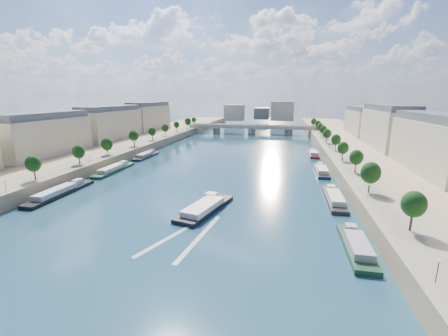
% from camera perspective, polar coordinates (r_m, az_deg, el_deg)
% --- Properties ---
extents(ground, '(700.00, 700.00, 0.00)m').
position_cam_1_polar(ground, '(147.64, -0.08, 0.64)').
color(ground, '#0C2837').
rests_on(ground, ground).
extents(quay_left, '(44.00, 520.00, 5.00)m').
position_cam_1_polar(quay_left, '(176.00, -23.73, 2.43)').
color(quay_left, '#9E8460').
rests_on(quay_left, ground).
extents(quay_right, '(44.00, 520.00, 5.00)m').
position_cam_1_polar(quay_right, '(150.57, 27.86, 0.28)').
color(quay_right, '#9E8460').
rests_on(quay_right, ground).
extents(pave_left, '(14.00, 520.00, 0.10)m').
position_cam_1_polar(pave_left, '(167.41, -19.59, 3.16)').
color(pave_left, gray).
rests_on(pave_left, quay_left).
extents(pave_right, '(14.00, 520.00, 0.10)m').
position_cam_1_polar(pave_right, '(146.47, 22.34, 1.53)').
color(pave_right, gray).
rests_on(pave_right, quay_right).
extents(trees_left, '(4.80, 268.80, 8.26)m').
position_cam_1_polar(trees_left, '(167.27, -18.80, 5.10)').
color(trees_left, '#382B1E').
rests_on(trees_left, ground).
extents(trees_right, '(4.80, 268.80, 8.26)m').
position_cam_1_polar(trees_right, '(154.88, 21.14, 4.29)').
color(trees_right, '#382B1E').
rests_on(trees_right, ground).
extents(lamps_left, '(0.36, 200.36, 4.28)m').
position_cam_1_polar(lamps_left, '(156.23, -20.12, 3.44)').
color(lamps_left, black).
rests_on(lamps_left, ground).
extents(lamps_right, '(0.36, 200.36, 4.28)m').
position_cam_1_polar(lamps_right, '(150.03, 20.41, 3.03)').
color(lamps_right, black).
rests_on(lamps_right, ground).
extents(buildings_left, '(16.00, 226.00, 23.20)m').
position_cam_1_polar(buildings_left, '(191.41, -25.29, 7.32)').
color(buildings_left, '#B8AA8E').
rests_on(buildings_left, ground).
extents(buildings_right, '(16.00, 226.00, 23.20)m').
position_cam_1_polar(buildings_right, '(163.81, 31.64, 5.76)').
color(buildings_right, '#B8AA8E').
rests_on(buildings_right, ground).
extents(skyline, '(79.00, 42.00, 22.00)m').
position_cam_1_polar(skyline, '(361.88, 7.53, 10.55)').
color(skyline, '#B8AA8E').
rests_on(skyline, ground).
extents(bridge, '(112.00, 12.00, 8.15)m').
position_cam_1_polar(bridge, '(269.04, 5.31, 7.55)').
color(bridge, '#C1B79E').
rests_on(bridge, ground).
extents(tour_barge, '(12.96, 25.66, 3.56)m').
position_cam_1_polar(tour_barge, '(89.20, -3.65, -7.59)').
color(tour_barge, black).
rests_on(tour_barge, ground).
extents(wake, '(13.96, 25.94, 0.04)m').
position_cam_1_polar(wake, '(74.92, -7.03, -12.68)').
color(wake, silver).
rests_on(wake, ground).
extents(moored_barges_left, '(5.00, 155.02, 3.60)m').
position_cam_1_polar(moored_barges_left, '(124.30, -25.83, -2.83)').
color(moored_barges_left, '#1A1C3A').
rests_on(moored_barges_left, ground).
extents(moored_barges_right, '(5.00, 129.21, 3.60)m').
position_cam_1_polar(moored_barges_right, '(120.93, 18.98, -2.62)').
color(moored_barges_right, '#193F26').
rests_on(moored_barges_right, ground).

